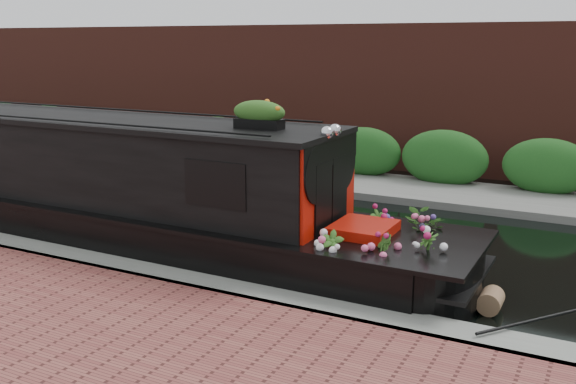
% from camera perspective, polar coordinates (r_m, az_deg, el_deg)
% --- Properties ---
extents(ground, '(80.00, 80.00, 0.00)m').
position_cam_1_polar(ground, '(12.42, -2.38, -3.28)').
color(ground, black).
rests_on(ground, ground).
extents(near_bank_coping, '(40.00, 0.60, 0.50)m').
position_cam_1_polar(near_bank_coping, '(9.85, -12.00, -8.10)').
color(near_bank_coping, gray).
rests_on(near_bank_coping, ground).
extents(far_bank_path, '(40.00, 2.40, 0.34)m').
position_cam_1_polar(far_bank_path, '(16.09, 5.03, 0.53)').
color(far_bank_path, slate).
rests_on(far_bank_path, ground).
extents(far_hedge, '(40.00, 1.10, 2.80)m').
position_cam_1_polar(far_hedge, '(16.90, 6.19, 1.13)').
color(far_hedge, '#20571D').
rests_on(far_hedge, ground).
extents(far_brick_wall, '(40.00, 1.00, 8.00)m').
position_cam_1_polar(far_brick_wall, '(18.84, 8.51, 2.32)').
color(far_brick_wall, '#59261E').
rests_on(far_brick_wall, ground).
extents(narrowboat, '(12.41, 2.27, 2.91)m').
position_cam_1_polar(narrowboat, '(11.80, -15.62, -0.32)').
color(narrowboat, black).
rests_on(narrowboat, ground).
extents(rope_fender, '(0.31, 0.41, 0.31)m').
position_cam_1_polar(rope_fender, '(9.11, 17.57, -9.20)').
color(rope_fender, '#8B6749').
rests_on(rope_fender, ground).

